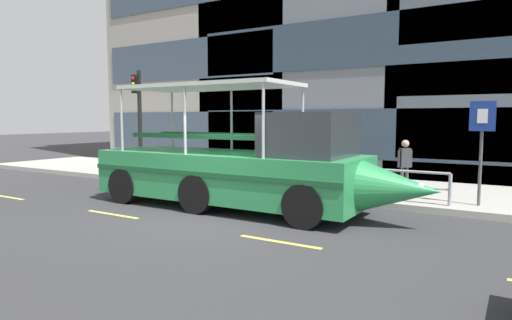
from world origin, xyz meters
TOP-DOWN VIEW (x-y plane):
  - ground_plane at (0.00, 0.00)m, footprint 120.00×120.00m
  - sidewalk at (0.00, 5.60)m, footprint 32.00×4.80m
  - curb_edge at (0.00, 3.11)m, footprint 32.00×0.18m
  - lane_centreline at (-0.00, -1.20)m, footprint 25.80×0.12m
  - curb_guardrail at (-0.47, 3.45)m, footprint 10.77×0.09m
  - traffic_light_pole at (-6.83, 4.02)m, footprint 0.24×0.46m
  - parking_sign at (5.51, 3.87)m, footprint 0.60×0.12m
  - duck_tour_boat at (0.08, 1.10)m, footprint 9.43×2.49m
  - pedestrian_near_bow at (3.45, 4.65)m, footprint 0.36×0.34m
  - pedestrian_mid_left at (0.48, 4.32)m, footprint 0.25×0.50m
  - pedestrian_mid_right at (-1.47, 4.96)m, footprint 0.44×0.30m

SIDE VIEW (x-z plane):
  - ground_plane at x=0.00m, z-range 0.00..0.00m
  - lane_centreline at x=0.00m, z-range 0.00..0.01m
  - sidewalk at x=0.00m, z-range 0.00..0.18m
  - curb_edge at x=0.00m, z-range 0.00..0.18m
  - curb_guardrail at x=-0.47m, z-range 0.33..1.20m
  - duck_tour_boat at x=0.08m, z-range -0.57..2.78m
  - pedestrian_near_bow at x=3.45m, z-range 0.35..1.96m
  - pedestrian_mid_right at x=-1.47m, z-range 0.35..2.02m
  - pedestrian_mid_left at x=0.48m, z-range 0.36..2.11m
  - parking_sign at x=5.51m, z-range 0.66..3.34m
  - traffic_light_pole at x=-6.83m, z-range 0.62..4.77m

